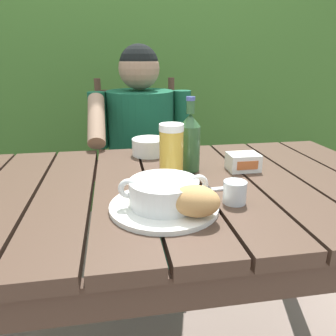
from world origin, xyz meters
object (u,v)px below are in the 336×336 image
at_px(chair_near_diner, 140,175).
at_px(beer_bottle, 190,141).
at_px(bread_roll, 195,201).
at_px(soup_bowl, 164,192).
at_px(beer_glass, 172,152).
at_px(serving_plate, 164,206).
at_px(butter_tub, 243,162).
at_px(diner_bowl, 149,147).
at_px(table_knife, 209,189).
at_px(water_glass_small, 235,192).
at_px(person_eating, 141,149).

xyz_separation_m(chair_near_diner, beer_bottle, (0.11, -0.74, 0.38)).
relative_size(bread_roll, beer_bottle, 0.57).
relative_size(soup_bowl, beer_glass, 1.29).
relative_size(serving_plate, soup_bowl, 1.22).
xyz_separation_m(beer_bottle, butter_tub, (0.17, -0.03, -0.07)).
bearing_deg(diner_bowl, table_knife, -71.85).
height_order(chair_near_diner, table_knife, chair_near_diner).
bearing_deg(bread_roll, water_glass_small, 31.36).
relative_size(soup_bowl, bread_roll, 1.62).
xyz_separation_m(soup_bowl, bread_roll, (0.06, -0.07, 0.00)).
xyz_separation_m(chair_near_diner, table_knife, (0.12, -0.92, 0.28)).
xyz_separation_m(soup_bowl, butter_tub, (0.30, 0.24, -0.02)).
bearing_deg(beer_glass, soup_bowl, -105.77).
relative_size(beer_bottle, water_glass_small, 4.02).
distance_m(serving_plate, bread_roll, 0.10).
xyz_separation_m(serving_plate, table_knife, (0.14, 0.09, -0.00)).
height_order(beer_bottle, table_knife, beer_bottle).
bearing_deg(chair_near_diner, bread_roll, -87.68).
height_order(butter_tub, table_knife, butter_tub).
bearing_deg(diner_bowl, beer_bottle, -61.10).
xyz_separation_m(chair_near_diner, serving_plate, (-0.02, -1.01, 0.28)).
height_order(beer_glass, diner_bowl, beer_glass).
relative_size(beer_bottle, table_knife, 1.65).
bearing_deg(person_eating, diner_bowl, -89.48).
bearing_deg(water_glass_small, serving_plate, -178.81).
height_order(person_eating, beer_glass, person_eating).
xyz_separation_m(soup_bowl, table_knife, (0.14, 0.09, -0.04)).
bearing_deg(butter_tub, serving_plate, -141.18).
bearing_deg(butter_tub, person_eating, 117.06).
relative_size(serving_plate, bread_roll, 1.98).
xyz_separation_m(person_eating, diner_bowl, (0.00, -0.33, 0.10)).
bearing_deg(diner_bowl, serving_plate, -92.04).
bearing_deg(diner_bowl, water_glass_small, -70.47).
distance_m(person_eating, diner_bowl, 0.35).
bearing_deg(soup_bowl, diner_bowl, 87.96).
relative_size(person_eating, soup_bowl, 5.38).
bearing_deg(soup_bowl, water_glass_small, 1.19).
bearing_deg(beer_glass, diner_bowl, 98.25).
height_order(person_eating, soup_bowl, person_eating).
xyz_separation_m(butter_tub, diner_bowl, (-0.28, 0.23, 0.00)).
relative_size(serving_plate, beer_glass, 1.58).
xyz_separation_m(serving_plate, water_glass_small, (0.18, 0.00, 0.02)).
relative_size(serving_plate, beer_bottle, 1.13).
distance_m(beer_bottle, diner_bowl, 0.24).
relative_size(water_glass_small, diner_bowl, 0.45).
distance_m(soup_bowl, diner_bowl, 0.47).
bearing_deg(soup_bowl, beer_bottle, 65.07).
xyz_separation_m(beer_glass, beer_bottle, (0.07, 0.07, 0.01)).
height_order(beer_glass, beer_bottle, beer_bottle).
bearing_deg(person_eating, serving_plate, -90.98).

